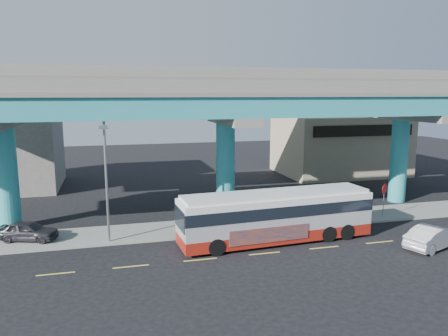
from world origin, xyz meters
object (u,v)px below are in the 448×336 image
object	(u,v)px
sedan	(433,237)
street_lamp	(106,166)
parked_car	(28,231)
transit_bus	(276,214)
stop_sign	(384,193)

from	to	relation	value
sedan	street_lamp	size ratio (longest dim) A/B	0.60
sedan	parked_car	bearing A→B (deg)	52.28
transit_bus	stop_sign	xyz separation A→B (m)	(9.81, 2.53, 0.28)
transit_bus	stop_sign	world-z (taller)	transit_bus
parked_car	street_lamp	size ratio (longest dim) A/B	0.52
sedan	parked_car	size ratio (longest dim) A/B	1.15
transit_bus	street_lamp	bearing A→B (deg)	166.43
transit_bus	sedan	world-z (taller)	transit_bus
parked_car	stop_sign	distance (m)	25.66
sedan	transit_bus	bearing A→B (deg)	47.00
transit_bus	stop_sign	bearing A→B (deg)	10.44
transit_bus	street_lamp	xyz separation A→B (m)	(-10.66, 1.79, 3.41)
street_lamp	stop_sign	world-z (taller)	street_lamp
stop_sign	parked_car	bearing A→B (deg)	169.72
transit_bus	stop_sign	distance (m)	10.13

